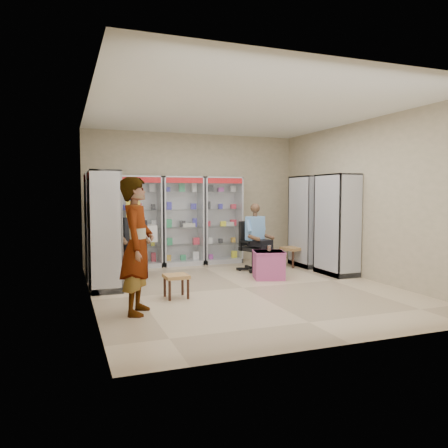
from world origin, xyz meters
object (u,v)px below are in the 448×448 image
object	(u,v)px
cabinet_left_far	(99,226)
woven_stool_b	(176,286)
cabinet_back_left	(140,222)
woven_stool_a	(293,257)
cabinet_right_near	(337,225)
pink_trunk	(269,265)
cabinet_back_right	(222,220)
cabinet_right_far	(308,221)
cabinet_back_mid	(182,221)
cabinet_left_near	(104,230)
office_chair	(253,246)
wooden_chair	(134,250)
standing_man	(137,246)
seated_shopkeeper	(254,240)

from	to	relation	value
cabinet_left_far	woven_stool_b	bearing A→B (deg)	24.96
cabinet_back_left	woven_stool_a	world-z (taller)	cabinet_back_left
cabinet_right_near	pink_trunk	xyz separation A→B (m)	(-1.46, 0.08, -0.74)
cabinet_back_right	cabinet_right_far	size ratio (longest dim) A/B	1.00
cabinet_left_far	woven_stool_a	distance (m)	4.21
cabinet_back_mid	cabinet_left_near	world-z (taller)	same
cabinet_back_left	woven_stool_b	distance (m)	3.14
cabinet_left_far	cabinet_back_right	bearing A→B (deg)	108.19
pink_trunk	woven_stool_b	size ratio (longest dim) A/B	1.51
cabinet_back_mid	cabinet_right_near	xyz separation A→B (m)	(2.58, -2.23, 0.00)
cabinet_left_near	woven_stool_a	size ratio (longest dim) A/B	4.61
cabinet_right_far	office_chair	size ratio (longest dim) A/B	1.92
cabinet_right_near	cabinet_left_far	xyz separation A→B (m)	(-4.46, 1.30, 0.00)
woven_stool_a	woven_stool_b	xyz separation A→B (m)	(-3.15, -1.95, -0.04)
office_chair	woven_stool_a	distance (m)	1.11
wooden_chair	woven_stool_b	size ratio (longest dim) A/B	2.59
cabinet_left_near	cabinet_back_left	bearing A→B (deg)	155.39
cabinet_back_left	standing_man	world-z (taller)	cabinet_back_left
cabinet_right_near	cabinet_back_mid	bearing A→B (deg)	49.16
cabinet_left_far	standing_man	bearing A→B (deg)	5.76
cabinet_left_near	seated_shopkeeper	bearing A→B (deg)	103.17
cabinet_right_far	wooden_chair	world-z (taller)	cabinet_right_far
wooden_chair	seated_shopkeeper	world-z (taller)	seated_shopkeeper
cabinet_back_left	office_chair	size ratio (longest dim) A/B	1.92
woven_stool_a	standing_man	xyz separation A→B (m)	(-3.85, -2.62, 0.70)
cabinet_back_right	standing_man	bearing A→B (deg)	-124.52
cabinet_right_far	seated_shopkeeper	xyz separation A→B (m)	(-1.38, -0.18, -0.34)
cabinet_back_mid	cabinet_right_near	size ratio (longest dim) A/B	1.00
woven_stool_a	cabinet_back_mid	bearing A→B (deg)	154.26
seated_shopkeeper	cabinet_left_far	bearing A→B (deg)	152.63
cabinet_right_near	standing_man	world-z (taller)	cabinet_right_near
cabinet_left_far	pink_trunk	bearing A→B (deg)	67.79
office_chair	pink_trunk	bearing A→B (deg)	-115.44
cabinet_right_near	cabinet_left_far	distance (m)	4.65
pink_trunk	cabinet_back_right	bearing A→B (deg)	94.52
cabinet_right_near	standing_man	bearing A→B (deg)	109.47
cabinet_back_left	cabinet_right_far	world-z (taller)	same
cabinet_back_left	cabinet_left_near	world-z (taller)	same
cabinet_back_right	woven_stool_b	xyz separation A→B (m)	(-1.85, -3.03, -0.82)
standing_man	cabinet_left_near	bearing A→B (deg)	30.41
wooden_chair	office_chair	distance (m)	2.46
cabinet_back_mid	cabinet_right_far	distance (m)	2.82
cabinet_right_near	woven_stool_a	bearing A→B (deg)	16.08
wooden_chair	woven_stool_a	world-z (taller)	wooden_chair
cabinet_back_right	cabinet_right_far	distance (m)	1.98
cabinet_right_far	pink_trunk	size ratio (longest dim) A/B	3.65
cabinet_back_left	cabinet_back_mid	distance (m)	0.95
cabinet_back_right	pink_trunk	world-z (taller)	cabinet_back_right
cabinet_left_far	cabinet_left_near	size ratio (longest dim) A/B	1.00
cabinet_back_right	cabinet_left_far	size ratio (longest dim) A/B	1.00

